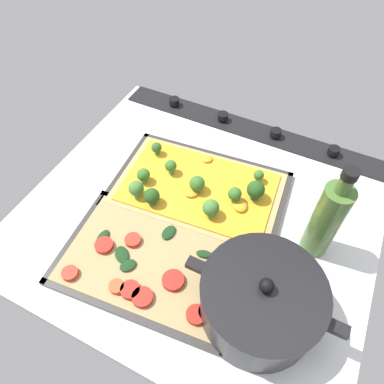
# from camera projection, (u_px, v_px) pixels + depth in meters

# --- Properties ---
(ground_plane) EXTENTS (0.74, 0.67, 0.03)m
(ground_plane) POSITION_uv_depth(u_px,v_px,m) (200.00, 215.00, 0.79)
(ground_plane) COLOR silver
(stove_control_panel) EXTENTS (0.71, 0.07, 0.03)m
(stove_control_panel) POSITION_uv_depth(u_px,v_px,m) (248.00, 128.00, 0.94)
(stove_control_panel) COLOR black
(stove_control_panel) RESTS_ON ground_plane
(baking_tray_front) EXTENTS (0.41, 0.28, 0.01)m
(baking_tray_front) POSITION_uv_depth(u_px,v_px,m) (198.00, 191.00, 0.81)
(baking_tray_front) COLOR #33302D
(baking_tray_front) RESTS_ON ground_plane
(broccoli_pizza) EXTENTS (0.38, 0.26, 0.06)m
(broccoli_pizza) POSITION_uv_depth(u_px,v_px,m) (198.00, 188.00, 0.79)
(broccoli_pizza) COLOR tan
(broccoli_pizza) RESTS_ON baking_tray_front
(baking_tray_back) EXTENTS (0.39, 0.27, 0.01)m
(baking_tray_back) POSITION_uv_depth(u_px,v_px,m) (155.00, 263.00, 0.69)
(baking_tray_back) COLOR #33302D
(baking_tray_back) RESTS_ON ground_plane
(veggie_pizza_back) EXTENTS (0.36, 0.24, 0.02)m
(veggie_pizza_back) POSITION_uv_depth(u_px,v_px,m) (153.00, 264.00, 0.68)
(veggie_pizza_back) COLOR #A18757
(veggie_pizza_back) RESTS_ON baking_tray_back
(cooking_pot) EXTENTS (0.28, 0.21, 0.13)m
(cooking_pot) POSITION_uv_depth(u_px,v_px,m) (261.00, 301.00, 0.60)
(cooking_pot) COLOR black
(cooking_pot) RESTS_ON ground_plane
(oil_bottle) EXTENTS (0.05, 0.05, 0.23)m
(oil_bottle) POSITION_uv_depth(u_px,v_px,m) (327.00, 219.00, 0.65)
(oil_bottle) COLOR #476B2D
(oil_bottle) RESTS_ON ground_plane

